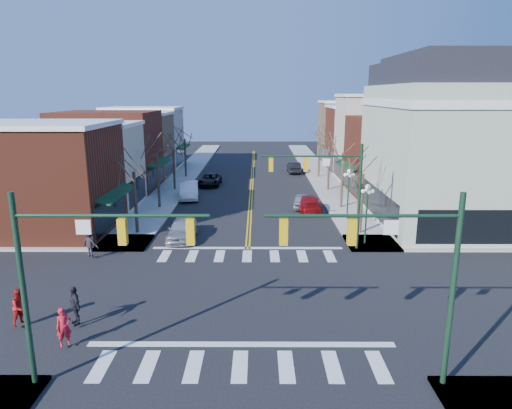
{
  "coord_description": "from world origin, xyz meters",
  "views": [
    {
      "loc": [
        0.68,
        -21.94,
        10.32
      ],
      "look_at": [
        0.57,
        8.98,
        2.8
      ],
      "focal_mm": 32.0,
      "sensor_mm": 36.0,
      "label": 1
    }
  ],
  "objects_px": {
    "car_left_far": "(210,180)",
    "car_right_far": "(294,167)",
    "car_left_near": "(182,229)",
    "pedestrian_dark_b": "(90,243)",
    "car_right_near": "(308,203)",
    "lamppost_corner": "(367,204)",
    "car_left_mid": "(189,190)",
    "pedestrian_dark_a": "(75,305)",
    "pedestrian_red_b": "(20,307)",
    "car_right_mid": "(302,200)",
    "victorian_corner": "(456,141)",
    "pedestrian_red_a": "(64,327)",
    "lamppost_midblock": "(349,185)"
  },
  "relations": [
    {
      "from": "car_right_near",
      "to": "pedestrian_dark_b",
      "type": "distance_m",
      "value": 19.79
    },
    {
      "from": "pedestrian_red_b",
      "to": "pedestrian_red_a",
      "type": "bearing_deg",
      "value": -96.99
    },
    {
      "from": "car_left_far",
      "to": "car_right_mid",
      "type": "relative_size",
      "value": 1.22
    },
    {
      "from": "victorian_corner",
      "to": "lamppost_corner",
      "type": "height_order",
      "value": "victorian_corner"
    },
    {
      "from": "car_left_near",
      "to": "pedestrian_dark_b",
      "type": "relative_size",
      "value": 2.52
    },
    {
      "from": "pedestrian_dark_b",
      "to": "lamppost_corner",
      "type": "bearing_deg",
      "value": -148.13
    },
    {
      "from": "lamppost_midblock",
      "to": "victorian_corner",
      "type": "bearing_deg",
      "value": -3.45
    },
    {
      "from": "car_right_far",
      "to": "pedestrian_red_a",
      "type": "height_order",
      "value": "pedestrian_red_a"
    },
    {
      "from": "lamppost_corner",
      "to": "pedestrian_dark_b",
      "type": "height_order",
      "value": "lamppost_corner"
    },
    {
      "from": "car_left_near",
      "to": "pedestrian_red_b",
      "type": "bearing_deg",
      "value": -111.31
    },
    {
      "from": "car_left_far",
      "to": "pedestrian_dark_a",
      "type": "xyz_separation_m",
      "value": [
        -2.75,
        -32.95,
        0.37
      ]
    },
    {
      "from": "pedestrian_red_b",
      "to": "pedestrian_dark_a",
      "type": "bearing_deg",
      "value": -62.71
    },
    {
      "from": "lamppost_midblock",
      "to": "pedestrian_dark_b",
      "type": "xyz_separation_m",
      "value": [
        -18.2,
        -9.29,
        -1.91
      ]
    },
    {
      "from": "car_left_mid",
      "to": "car_right_near",
      "type": "bearing_deg",
      "value": -30.52
    },
    {
      "from": "car_left_far",
      "to": "car_right_far",
      "type": "xyz_separation_m",
      "value": [
        10.34,
        8.71,
        0.04
      ]
    },
    {
      "from": "lamppost_corner",
      "to": "car_right_mid",
      "type": "relative_size",
      "value": 1.08
    },
    {
      "from": "car_right_mid",
      "to": "pedestrian_dark_b",
      "type": "xyz_separation_m",
      "value": [
        -14.8,
        -13.57,
        0.37
      ]
    },
    {
      "from": "lamppost_corner",
      "to": "lamppost_midblock",
      "type": "bearing_deg",
      "value": 90.0
    },
    {
      "from": "car_right_mid",
      "to": "car_left_mid",
      "type": "bearing_deg",
      "value": -12.67
    },
    {
      "from": "pedestrian_red_b",
      "to": "lamppost_midblock",
      "type": "bearing_deg",
      "value": -18.75
    },
    {
      "from": "car_right_near",
      "to": "car_right_mid",
      "type": "height_order",
      "value": "car_right_near"
    },
    {
      "from": "car_left_near",
      "to": "pedestrian_dark_b",
      "type": "distance_m",
      "value": 6.57
    },
    {
      "from": "victorian_corner",
      "to": "car_right_mid",
      "type": "height_order",
      "value": "victorian_corner"
    },
    {
      "from": "car_right_near",
      "to": "pedestrian_dark_b",
      "type": "xyz_separation_m",
      "value": [
        -15.28,
        -12.57,
        0.36
      ]
    },
    {
      "from": "pedestrian_red_a",
      "to": "car_right_far",
      "type": "bearing_deg",
      "value": 39.1
    },
    {
      "from": "lamppost_corner",
      "to": "pedestrian_dark_a",
      "type": "distance_m",
      "value": 19.67
    },
    {
      "from": "car_left_mid",
      "to": "pedestrian_dark_a",
      "type": "xyz_separation_m",
      "value": [
        -1.31,
        -26.2,
        0.21
      ]
    },
    {
      "from": "pedestrian_red_a",
      "to": "lamppost_midblock",
      "type": "bearing_deg",
      "value": 17.69
    },
    {
      "from": "car_right_near",
      "to": "pedestrian_dark_b",
      "type": "bearing_deg",
      "value": 36.43
    },
    {
      "from": "car_left_mid",
      "to": "pedestrian_dark_b",
      "type": "bearing_deg",
      "value": -110.14
    },
    {
      "from": "car_right_near",
      "to": "pedestrian_dark_b",
      "type": "height_order",
      "value": "pedestrian_dark_b"
    },
    {
      "from": "car_left_far",
      "to": "car_right_far",
      "type": "relative_size",
      "value": 1.11
    },
    {
      "from": "car_right_mid",
      "to": "pedestrian_dark_a",
      "type": "xyz_separation_m",
      "value": [
        -12.35,
        -22.4,
        0.37
      ]
    },
    {
      "from": "car_right_near",
      "to": "car_right_far",
      "type": "xyz_separation_m",
      "value": [
        0.26,
        20.26,
        0.03
      ]
    },
    {
      "from": "pedestrian_red_b",
      "to": "car_right_far",
      "type": "bearing_deg",
      "value": 5.88
    },
    {
      "from": "pedestrian_dark_b",
      "to": "car_left_mid",
      "type": "bearing_deg",
      "value": -79.05
    },
    {
      "from": "victorian_corner",
      "to": "car_left_mid",
      "type": "relative_size",
      "value": 2.78
    },
    {
      "from": "car_left_near",
      "to": "pedestrian_red_a",
      "type": "xyz_separation_m",
      "value": [
        -2.5,
        -14.65,
        0.21
      ]
    },
    {
      "from": "lamppost_corner",
      "to": "car_left_mid",
      "type": "bearing_deg",
      "value": 134.73
    },
    {
      "from": "pedestrian_red_a",
      "to": "car_left_mid",
      "type": "bearing_deg",
      "value": 53.4
    },
    {
      "from": "lamppost_midblock",
      "to": "pedestrian_red_b",
      "type": "xyz_separation_m",
      "value": [
        -18.2,
        -18.16,
        -1.96
      ]
    },
    {
      "from": "car_right_far",
      "to": "pedestrian_red_b",
      "type": "distance_m",
      "value": 44.5
    },
    {
      "from": "car_right_far",
      "to": "lamppost_corner",
      "type": "bearing_deg",
      "value": 92.56
    },
    {
      "from": "car_left_mid",
      "to": "car_left_far",
      "type": "relative_size",
      "value": 1.04
    },
    {
      "from": "pedestrian_dark_b",
      "to": "pedestrian_red_b",
      "type": "bearing_deg",
      "value": 113.16
    },
    {
      "from": "pedestrian_red_a",
      "to": "pedestrian_red_b",
      "type": "height_order",
      "value": "pedestrian_red_b"
    },
    {
      "from": "lamppost_corner",
      "to": "car_right_mid",
      "type": "height_order",
      "value": "lamppost_corner"
    },
    {
      "from": "lamppost_midblock",
      "to": "car_left_far",
      "type": "distance_m",
      "value": 19.86
    },
    {
      "from": "car_left_near",
      "to": "car_right_mid",
      "type": "height_order",
      "value": "car_left_near"
    },
    {
      "from": "pedestrian_dark_b",
      "to": "pedestrian_dark_a",
      "type": "bearing_deg",
      "value": 128.65
    }
  ]
}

